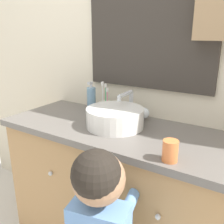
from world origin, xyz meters
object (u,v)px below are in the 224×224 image
at_px(sink_basin, 116,117).
at_px(soap_dispenser, 91,100).
at_px(toothbrush_holder, 105,107).
at_px(drinking_cup, 170,151).

xyz_separation_m(sink_basin, soap_dispenser, (-0.26, 0.13, 0.03)).
distance_m(toothbrush_holder, soap_dispenser, 0.10).
relative_size(soap_dispenser, drinking_cup, 2.25).
distance_m(sink_basin, toothbrush_holder, 0.23).
relative_size(toothbrush_holder, soap_dispenser, 1.03).
xyz_separation_m(sink_basin, toothbrush_holder, (-0.17, 0.15, -0.01)).
relative_size(sink_basin, drinking_cup, 4.20).
bearing_deg(toothbrush_holder, soap_dispenser, -166.71).
bearing_deg(sink_basin, drinking_cup, -29.25).
height_order(toothbrush_holder, drinking_cup, toothbrush_holder).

